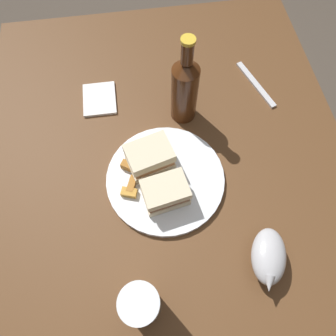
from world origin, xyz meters
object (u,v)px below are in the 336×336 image
at_px(sandwich_half_left, 150,158).
at_px(napkin, 100,99).
at_px(plate, 165,179).
at_px(gravy_boat, 268,257).
at_px(sandwich_half_right, 165,192).
at_px(pint_glass, 142,305).
at_px(fork, 256,84).
at_px(cider_bottle, 185,89).

bearing_deg(sandwich_half_left, napkin, 26.90).
relative_size(plate, gravy_boat, 2.07).
height_order(gravy_boat, napkin, gravy_boat).
height_order(sandwich_half_left, sandwich_half_right, sandwich_half_left).
distance_m(pint_glass, napkin, 0.55).
xyz_separation_m(sandwich_half_left, napkin, (0.23, 0.12, -0.05)).
relative_size(gravy_boat, fork, 0.78).
relative_size(sandwich_half_right, pint_glass, 0.78).
distance_m(sandwich_half_left, pint_glass, 0.32).
xyz_separation_m(gravy_boat, napkin, (0.49, 0.33, -0.04)).
bearing_deg(pint_glass, sandwich_half_right, -18.95).
bearing_deg(plate, fork, -49.40).
distance_m(plate, sandwich_half_left, 0.07).
distance_m(sandwich_half_right, cider_bottle, 0.26).
distance_m(plate, napkin, 0.31).
bearing_deg(cider_bottle, plate, 158.14).
bearing_deg(fork, cider_bottle, -92.18).
bearing_deg(gravy_boat, cider_bottle, 14.98).
relative_size(gravy_boat, napkin, 1.27).
relative_size(sandwich_half_right, napkin, 1.02).
distance_m(sandwich_half_left, napkin, 0.26).
distance_m(plate, cider_bottle, 0.23).
relative_size(pint_glass, gravy_boat, 1.02).
bearing_deg(cider_bottle, sandwich_half_right, 160.92).
xyz_separation_m(sandwich_half_left, sandwich_half_right, (-0.09, -0.02, -0.00)).
bearing_deg(cider_bottle, pint_glass, 160.98).
distance_m(pint_glass, fork, 0.66).
bearing_deg(pint_glass, napkin, 6.56).
distance_m(sandwich_half_left, fork, 0.40).
distance_m(gravy_boat, cider_bottle, 0.43).
distance_m(gravy_boat, napkin, 0.60).
bearing_deg(pint_glass, cider_bottle, -19.02).
xyz_separation_m(plate, sandwich_half_left, (0.04, 0.03, 0.04)).
distance_m(plate, fork, 0.39).
bearing_deg(sandwich_half_left, fork, -56.85).
height_order(plate, sandwich_half_right, sandwich_half_right).
height_order(pint_glass, gravy_boat, pint_glass).
height_order(plate, cider_bottle, cider_bottle).
height_order(sandwich_half_right, gravy_boat, sandwich_half_right).
xyz_separation_m(pint_glass, cider_bottle, (0.47, -0.16, 0.04)).
distance_m(cider_bottle, napkin, 0.26).
bearing_deg(sandwich_half_left, cider_bottle, -35.80).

